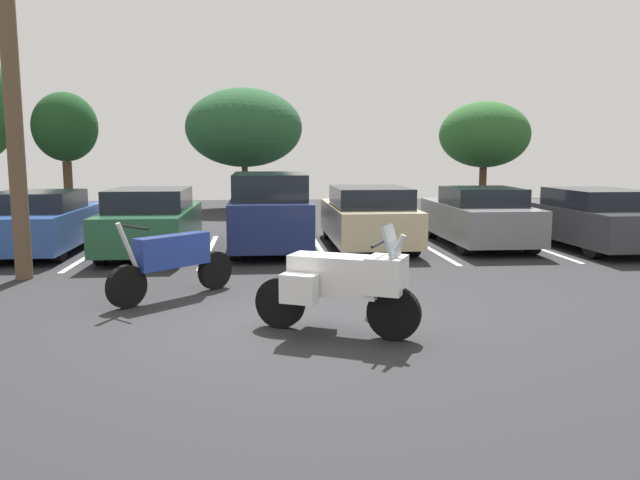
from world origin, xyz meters
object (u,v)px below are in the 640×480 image
(motorcycle_touring, at_px, (342,282))
(car_champagne, at_px, (368,217))
(car_navy, at_px, (269,212))
(car_charcoal, at_px, (589,218))
(motorcycle_second, at_px, (172,260))
(car_grey, at_px, (478,217))
(car_blue, at_px, (40,222))
(utility_pole, at_px, (10,59))
(car_green, at_px, (152,221))

(motorcycle_touring, xyz_separation_m, car_champagne, (1.60, 7.28, 0.05))
(car_navy, height_order, car_charcoal, car_navy)
(motorcycle_touring, bearing_deg, car_navy, 96.19)
(car_navy, bearing_deg, motorcycle_second, -108.18)
(car_grey, bearing_deg, car_champagne, 178.31)
(car_blue, bearing_deg, utility_pole, -76.97)
(car_blue, height_order, car_champagne, car_champagne)
(car_charcoal, bearing_deg, car_champagne, 173.74)
(motorcycle_second, distance_m, car_blue, 6.15)
(motorcycle_touring, xyz_separation_m, car_navy, (-0.78, 7.18, 0.22))
(motorcycle_touring, xyz_separation_m, car_charcoal, (6.94, 6.69, 0.02))
(car_green, relative_size, car_champagne, 1.00)
(car_blue, height_order, car_grey, car_grey)
(car_navy, xyz_separation_m, car_grey, (5.13, 0.01, -0.19))
(car_blue, height_order, car_green, car_green)
(car_grey, bearing_deg, utility_pole, -161.97)
(car_grey, height_order, car_charcoal, car_grey)
(motorcycle_second, height_order, car_grey, car_grey)
(car_champagne, height_order, utility_pole, utility_pole)
(car_champagne, relative_size, car_grey, 1.06)
(car_navy, distance_m, car_charcoal, 7.74)
(car_green, bearing_deg, motorcycle_second, -76.93)
(car_green, bearing_deg, car_navy, 6.87)
(car_navy, xyz_separation_m, car_charcoal, (7.72, -0.49, -0.19))
(motorcycle_second, xyz_separation_m, car_blue, (-3.64, 4.95, 0.08))
(car_champagne, distance_m, utility_pole, 8.27)
(car_green, distance_m, car_charcoal, 10.42)
(motorcycle_second, height_order, utility_pole, utility_pole)
(car_green, xyz_separation_m, utility_pole, (-1.84, -2.81, 3.18))
(motorcycle_touring, distance_m, car_champagne, 7.45)
(car_green, height_order, car_navy, car_navy)
(motorcycle_second, bearing_deg, car_navy, 71.82)
(car_green, bearing_deg, utility_pole, -123.26)
(motorcycle_second, xyz_separation_m, car_charcoal, (9.35, 4.46, 0.09))
(car_champagne, xyz_separation_m, car_charcoal, (5.34, -0.59, -0.03))
(motorcycle_touring, height_order, car_grey, car_grey)
(car_navy, bearing_deg, car_grey, 0.16)
(car_navy, relative_size, car_charcoal, 0.98)
(motorcycle_second, distance_m, car_champagne, 6.44)
(motorcycle_touring, relative_size, utility_pole, 0.27)
(car_blue, distance_m, car_champagne, 7.65)
(motorcycle_touring, relative_size, car_grey, 0.48)
(motorcycle_touring, height_order, utility_pole, utility_pole)
(car_champagne, bearing_deg, car_green, -175.26)
(car_navy, relative_size, car_champagne, 1.06)
(car_navy, bearing_deg, motorcycle_touring, -83.81)
(car_blue, relative_size, car_green, 0.96)
(car_grey, bearing_deg, motorcycle_second, -143.70)
(motorcycle_touring, bearing_deg, utility_pole, 142.73)
(car_green, distance_m, utility_pole, 4.63)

